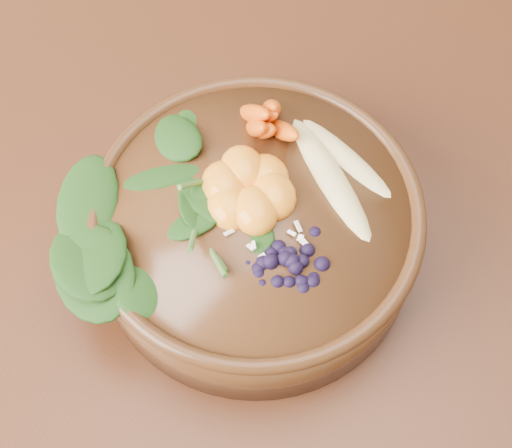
% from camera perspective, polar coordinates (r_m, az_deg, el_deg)
% --- Properties ---
extents(ground, '(4.00, 4.00, 0.00)m').
position_cam_1_polar(ground, '(1.40, 8.06, -7.98)').
color(ground, '#381E0F').
rests_on(ground, ground).
extents(dining_table, '(1.60, 0.90, 0.75)m').
position_cam_1_polar(dining_table, '(0.83, 13.73, 8.59)').
color(dining_table, '#331C0C').
rests_on(dining_table, ground).
extents(stoneware_bowl, '(0.31, 0.31, 0.07)m').
position_cam_1_polar(stoneware_bowl, '(0.58, 0.00, -0.48)').
color(stoneware_bowl, '#502D16').
rests_on(stoneware_bowl, dining_table).
extents(kale_heap, '(0.20, 0.19, 0.04)m').
position_cam_1_polar(kale_heap, '(0.55, -6.36, 4.97)').
color(kale_heap, '#1C3F13').
rests_on(kale_heap, stoneware_bowl).
extents(carrot_cluster, '(0.06, 0.06, 0.07)m').
position_cam_1_polar(carrot_cluster, '(0.56, 1.00, 10.48)').
color(carrot_cluster, orange).
rests_on(carrot_cluster, stoneware_bowl).
extents(banana_halves, '(0.08, 0.15, 0.03)m').
position_cam_1_polar(banana_halves, '(0.56, 6.72, 5.21)').
color(banana_halves, '#E0CC84').
rests_on(banana_halves, stoneware_bowl).
extents(mandarin_cluster, '(0.09, 0.10, 0.03)m').
position_cam_1_polar(mandarin_cluster, '(0.54, -0.61, 3.42)').
color(mandarin_cluster, orange).
rests_on(mandarin_cluster, stoneware_bowl).
extents(blueberry_pile, '(0.14, 0.11, 0.04)m').
position_cam_1_polar(blueberry_pile, '(0.51, 3.03, -2.27)').
color(blueberry_pile, black).
rests_on(blueberry_pile, stoneware_bowl).
extents(coconut_flakes, '(0.09, 0.08, 0.01)m').
position_cam_1_polar(coconut_flakes, '(0.54, 1.04, 0.06)').
color(coconut_flakes, white).
rests_on(coconut_flakes, stoneware_bowl).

